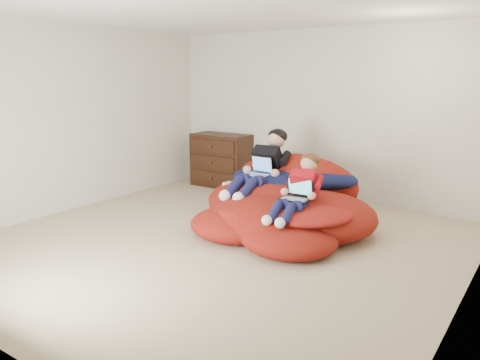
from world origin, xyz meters
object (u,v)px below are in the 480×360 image
object	(u,v)px
dresser	(221,160)
laptop_white	(259,170)
laptop_black	(297,194)
older_boy	(264,163)
beanbag_pile	(284,205)
younger_boy	(300,188)

from	to	relation	value
dresser	laptop_white	distance (m)	1.91
laptop_black	older_boy	bearing A→B (deg)	142.07
beanbag_pile	laptop_black	bearing A→B (deg)	-47.32
older_boy	younger_boy	distance (m)	1.03
dresser	laptop_white	size ratio (longest dim) A/B	3.23
beanbag_pile	laptop_black	distance (m)	0.67
younger_boy	laptop_white	size ratio (longest dim) A/B	3.13
beanbag_pile	younger_boy	bearing A→B (deg)	-43.67
older_boy	laptop_black	world-z (taller)	older_boy
younger_boy	laptop_white	distance (m)	0.97
younger_boy	laptop_black	distance (m)	0.08
dresser	beanbag_pile	bearing A→B (deg)	-33.23
beanbag_pile	younger_boy	world-z (taller)	younger_boy
younger_boy	laptop_black	size ratio (longest dim) A/B	2.94
beanbag_pile	laptop_black	size ratio (longest dim) A/B	7.13
older_boy	younger_boy	bearing A→B (deg)	-35.61
beanbag_pile	laptop_white	distance (m)	0.58
dresser	older_boy	world-z (taller)	older_boy
laptop_white	laptop_black	size ratio (longest dim) A/B	0.94
dresser	beanbag_pile	world-z (taller)	dresser
younger_boy	laptop_black	xyz separation A→B (m)	(0.00, -0.05, -0.06)
dresser	older_boy	distance (m)	1.85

